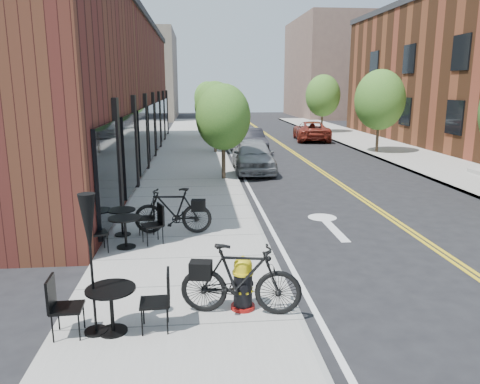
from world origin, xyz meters
name	(u,v)px	position (x,y,z in m)	size (l,w,h in m)	color
ground	(274,260)	(0.00, 0.00, 0.00)	(120.00, 120.00, 0.00)	black
sidewalk_near	(190,176)	(-2.00, 10.00, 0.06)	(4.00, 70.00, 0.12)	#9E9B93
sidewalk_far	(456,171)	(10.00, 10.00, 0.06)	(4.00, 70.00, 0.12)	#9E9B93
building_near	(96,93)	(-6.50, 14.00, 3.50)	(5.00, 28.00, 7.00)	#4B1C18
bg_building_left	(141,76)	(-8.00, 48.00, 5.00)	(8.00, 14.00, 10.00)	#726656
bg_building_right	(335,68)	(16.00, 50.00, 6.00)	(10.00, 16.00, 12.00)	brown
tree_near_a	(223,117)	(-0.60, 9.00, 2.60)	(2.20, 2.20, 3.81)	#382B1E
tree_near_b	(215,106)	(-0.60, 17.00, 2.71)	(2.30, 2.30, 3.98)	#382B1E
tree_near_c	(210,104)	(-0.60, 25.00, 2.53)	(2.10, 2.10, 3.67)	#382B1E
tree_near_d	(208,98)	(-0.60, 33.00, 2.79)	(2.40, 2.40, 4.11)	#382B1E
tree_far_b	(380,100)	(8.60, 16.00, 3.06)	(2.80, 2.80, 4.62)	#382B1E
tree_far_c	(323,96)	(8.60, 28.00, 3.06)	(2.80, 2.80, 4.62)	#382B1E
fire_hydrant	(243,284)	(-0.96, -2.52, 0.57)	(0.53, 0.53, 0.94)	maroon
bicycle_left	(173,211)	(-2.32, 1.79, 0.71)	(0.56, 1.98, 1.19)	black
bicycle_right	(241,279)	(-1.01, -2.70, 0.72)	(0.57, 2.01, 1.21)	black
bistro_set_a	(111,303)	(-3.02, -3.12, 0.59)	(1.76, 0.79, 0.94)	black
bistro_set_b	(125,228)	(-3.38, 0.80, 0.60)	(1.78, 1.08, 0.95)	black
bistro_set_c	(122,218)	(-3.60, 1.76, 0.56)	(1.65, 0.78, 0.87)	black
patio_umbrella	(89,235)	(-3.28, -3.10, 1.69)	(0.35, 0.35, 2.19)	black
parked_car_a	(253,155)	(0.85, 11.03, 0.75)	(1.78, 4.42, 1.51)	gray
parked_car_b	(250,140)	(1.44, 17.41, 0.70)	(1.48, 4.23, 1.39)	black
parked_car_c	(231,126)	(1.05, 27.37, 0.71)	(2.00, 4.92, 1.43)	silver
parked_car_far	(311,131)	(6.52, 23.10, 0.69)	(2.28, 4.94, 1.37)	maroon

